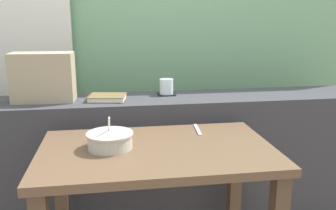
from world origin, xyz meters
TOP-DOWN VIEW (x-y plane):
  - curtain_left_panel at (-0.75, 1.09)m, footprint 0.56×0.06m
  - dark_console_ledge at (0.00, 0.55)m, footprint 2.80×0.36m
  - breakfast_table at (-0.04, 0.01)m, footprint 0.98×0.60m
  - coaster_square at (0.09, 0.62)m, footprint 0.10×0.10m
  - juice_glass at (0.09, 0.62)m, footprint 0.08×0.08m
  - closed_book at (-0.25, 0.53)m, footprint 0.22×0.18m
  - throw_pillow at (-0.58, 0.55)m, footprint 0.33×0.16m
  - soup_bowl at (-0.24, 0.03)m, footprint 0.20×0.20m
  - fork_utensil at (0.18, 0.21)m, footprint 0.03×0.17m

SIDE VIEW (x-z plane):
  - dark_console_ledge at x=0.00m, z-range 0.00..0.79m
  - breakfast_table at x=-0.04m, z-range 0.22..0.91m
  - fork_utensil at x=0.18m, z-range 0.69..0.70m
  - soup_bowl at x=-0.24m, z-range 0.65..0.80m
  - coaster_square at x=0.09m, z-range 0.79..0.79m
  - closed_book at x=-0.25m, z-range 0.79..0.81m
  - juice_glass at x=0.09m, z-range 0.79..0.87m
  - throw_pillow at x=-0.58m, z-range 0.79..1.05m
  - curtain_left_panel at x=-0.75m, z-range 0.00..2.50m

